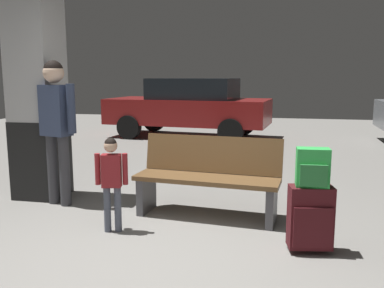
# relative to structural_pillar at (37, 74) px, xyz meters

# --- Properties ---
(ground_plane) EXTENTS (18.00, 18.00, 0.10)m
(ground_plane) POSITION_rel_structural_pillar_xyz_m (1.92, 2.16, -1.63)
(ground_plane) COLOR gray
(structural_pillar) EXTENTS (0.57, 0.57, 3.19)m
(structural_pillar) POSITION_rel_structural_pillar_xyz_m (0.00, 0.00, 0.00)
(structural_pillar) COLOR black
(structural_pillar) RESTS_ON ground_plane
(bench) EXTENTS (1.64, 0.68, 0.89)m
(bench) POSITION_rel_structural_pillar_xyz_m (2.26, -0.33, -1.14)
(bench) COLOR brown
(bench) RESTS_ON ground_plane
(suitcase) EXTENTS (0.41, 0.29, 0.60)m
(suitcase) POSITION_rel_structural_pillar_xyz_m (3.32, -1.11, -1.26)
(suitcase) COLOR #471419
(suitcase) RESTS_ON ground_plane
(backpack_bright) EXTENTS (0.29, 0.20, 0.34)m
(backpack_bright) POSITION_rel_structural_pillar_xyz_m (3.32, -1.11, -0.81)
(backpack_bright) COLOR green
(backpack_bright) RESTS_ON suitcase
(child) EXTENTS (0.32, 0.19, 0.96)m
(child) POSITION_rel_structural_pillar_xyz_m (1.40, -1.01, -0.99)
(child) COLOR #4C5160
(child) RESTS_ON ground_plane
(adult) EXTENTS (0.58, 0.29, 1.75)m
(adult) POSITION_rel_structural_pillar_xyz_m (0.40, -0.29, -0.51)
(adult) COLOR #38383D
(adult) RESTS_ON ground_plane
(parked_car_far) EXTENTS (4.25, 2.11, 1.51)m
(parked_car_far) POSITION_rel_structural_pillar_xyz_m (0.75, 5.64, -0.78)
(parked_car_far) COLOR maroon
(parked_car_far) RESTS_ON ground_plane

